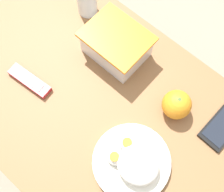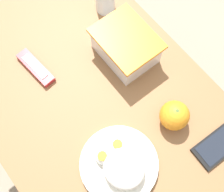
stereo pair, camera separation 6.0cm
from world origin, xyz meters
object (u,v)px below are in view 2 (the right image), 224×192
(food_container, at_px, (126,47))
(cell_phone, at_px, (217,146))
(orange_fruit, at_px, (174,115))
(candy_bar, at_px, (36,68))
(rice_plate, at_px, (120,165))

(food_container, xyz_separation_m, cell_phone, (0.40, 0.02, -0.04))
(orange_fruit, height_order, candy_bar, orange_fruit)
(cell_phone, bearing_deg, rice_plate, -116.59)
(candy_bar, xyz_separation_m, cell_phone, (0.53, 0.27, -0.00))
(rice_plate, relative_size, cell_phone, 1.58)
(orange_fruit, relative_size, rice_plate, 0.39)
(orange_fruit, height_order, rice_plate, orange_fruit)
(candy_bar, bearing_deg, cell_phone, 27.38)
(rice_plate, relative_size, candy_bar, 1.48)
(candy_bar, height_order, cell_phone, candy_bar)
(food_container, distance_m, orange_fruit, 0.26)
(rice_plate, xyz_separation_m, candy_bar, (-0.40, -0.02, -0.01))
(food_container, bearing_deg, cell_phone, 2.51)
(orange_fruit, xyz_separation_m, cell_phone, (0.14, 0.05, -0.04))
(food_container, relative_size, orange_fruit, 2.25)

